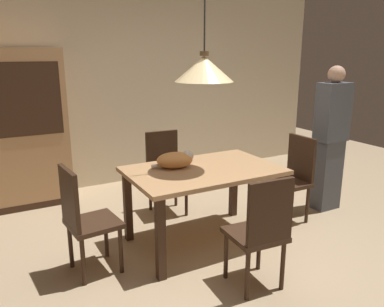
{
  "coord_description": "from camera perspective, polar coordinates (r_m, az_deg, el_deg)",
  "views": [
    {
      "loc": [
        -1.71,
        -2.5,
        1.81
      ],
      "look_at": [
        0.01,
        0.66,
        0.85
      ],
      "focal_mm": 35.94,
      "sensor_mm": 36.0,
      "label": 1
    }
  ],
  "objects": [
    {
      "name": "chair_left_side",
      "position": [
        3.28,
        -15.78,
        -8.97
      ],
      "size": [
        0.44,
        0.44,
        0.93
      ],
      "color": "#382316",
      "rests_on": "ground"
    },
    {
      "name": "person_standing",
      "position": [
        4.66,
        19.85,
        2.01
      ],
      "size": [
        0.36,
        0.22,
        1.66
      ],
      "color": "#4C515B",
      "rests_on": "ground"
    },
    {
      "name": "hutch_bookcase",
      "position": [
        4.91,
        -24.49,
        2.78
      ],
      "size": [
        1.12,
        0.45,
        1.85
      ],
      "color": "tan",
      "rests_on": "ground"
    },
    {
      "name": "pendant_lamp",
      "position": [
        3.43,
        1.82,
        12.49
      ],
      "size": [
        0.52,
        0.52,
        1.3
      ],
      "color": "beige"
    },
    {
      "name": "back_wall",
      "position": [
        5.43,
        -10.33,
        10.9
      ],
      "size": [
        6.4,
        0.1,
        2.9
      ],
      "primitive_type": "cube",
      "color": "beige",
      "rests_on": "ground"
    },
    {
      "name": "chair_right_side",
      "position": [
        4.31,
        14.77,
        -3.09
      ],
      "size": [
        0.4,
        0.4,
        0.93
      ],
      "color": "#382316",
      "rests_on": "ground"
    },
    {
      "name": "chair_far_back",
      "position": [
        4.41,
        -4.01,
        -2.24
      ],
      "size": [
        0.43,
        0.43,
        0.93
      ],
      "color": "#382316",
      "rests_on": "ground"
    },
    {
      "name": "chair_near_front",
      "position": [
        3.0,
        10.21,
        -10.96
      ],
      "size": [
        0.43,
        0.43,
        0.93
      ],
      "color": "#382316",
      "rests_on": "ground"
    },
    {
      "name": "dining_table",
      "position": [
        3.62,
        1.69,
        -3.77
      ],
      "size": [
        1.4,
        0.9,
        0.75
      ],
      "color": "tan",
      "rests_on": "ground"
    },
    {
      "name": "cat_sleeping",
      "position": [
        3.59,
        -2.41,
        -0.93
      ],
      "size": [
        0.4,
        0.31,
        0.16
      ],
      "color": "#E59951",
      "rests_on": "dining_table"
    },
    {
      "name": "ground",
      "position": [
        3.52,
        5.25,
        -16.02
      ],
      "size": [
        10.0,
        10.0,
        0.0
      ],
      "primitive_type": "plane",
      "color": "tan"
    }
  ]
}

